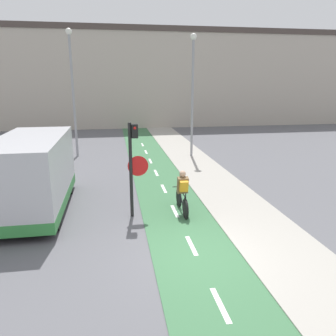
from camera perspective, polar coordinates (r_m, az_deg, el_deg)
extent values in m
plane|color=#5B5B60|center=(8.85, 4.89, -14.93)|extent=(120.00, 120.00, 0.00)
cube|color=#3D7047|center=(8.84, 4.89, -14.87)|extent=(2.32, 60.00, 0.02)
cube|color=white|center=(7.24, 9.10, -22.45)|extent=(0.12, 1.10, 0.00)
cube|color=white|center=(9.26, 4.11, -13.31)|extent=(0.12, 1.10, 0.00)
cube|color=white|center=(11.47, 1.18, -7.51)|extent=(0.12, 1.10, 0.00)
cube|color=white|center=(13.78, -0.73, -3.61)|extent=(0.12, 1.10, 0.00)
cube|color=white|center=(16.15, -2.09, -0.83)|extent=(0.12, 1.10, 0.00)
cube|color=white|center=(18.55, -3.09, 1.23)|extent=(0.12, 1.10, 0.00)
cube|color=white|center=(20.98, -3.86, 2.81)|extent=(0.12, 1.10, 0.00)
cube|color=white|center=(23.42, -4.47, 4.07)|extent=(0.12, 1.10, 0.00)
cube|color=#A8A399|center=(9.64, 18.98, -12.92)|extent=(2.40, 60.00, 0.05)
cube|color=#B2A899|center=(34.05, -6.35, 14.80)|extent=(60.00, 5.00, 8.81)
cube|color=#473D38|center=(34.37, -6.59, 22.58)|extent=(60.00, 5.20, 0.50)
cylinder|color=black|center=(10.69, -6.48, -0.52)|extent=(0.11, 0.11, 3.14)
cube|color=black|center=(10.43, -5.83, 6.42)|extent=(0.20, 0.20, 0.44)
sphere|color=red|center=(10.30, -5.81, 6.94)|extent=(0.09, 0.09, 0.09)
cone|color=red|center=(10.65, -5.24, 0.34)|extent=(0.67, 0.01, 0.67)
cone|color=silver|center=(10.66, -5.24, 0.35)|extent=(0.60, 0.02, 0.60)
cylinder|color=gray|center=(20.14, -16.14, 11.69)|extent=(0.14, 0.14, 6.95)
sphere|color=silver|center=(20.29, -16.91, 21.82)|extent=(0.36, 0.36, 0.36)
cylinder|color=gray|center=(19.31, 4.26, 11.69)|extent=(0.14, 0.14, 6.67)
sphere|color=silver|center=(19.43, 4.47, 21.87)|extent=(0.36, 0.36, 0.36)
cylinder|color=black|center=(10.83, 3.06, -7.15)|extent=(0.07, 0.66, 0.66)
cylinder|color=black|center=(11.85, 1.89, -5.17)|extent=(0.07, 0.66, 0.66)
cylinder|color=black|center=(11.47, 2.24, -4.93)|extent=(0.04, 0.71, 0.41)
cylinder|color=black|center=(10.99, 2.79, -5.75)|extent=(0.04, 0.37, 0.44)
cylinder|color=black|center=(11.24, 2.43, -4.23)|extent=(0.04, 1.03, 0.07)
cylinder|color=black|center=(11.03, 2.82, -6.79)|extent=(0.04, 0.42, 0.05)
cylinder|color=black|center=(11.71, 1.91, -3.26)|extent=(0.46, 0.03, 0.03)
cube|color=brown|center=(11.04, 2.58, -2.98)|extent=(0.36, 0.31, 0.59)
sphere|color=tan|center=(10.96, 2.56, -1.03)|extent=(0.22, 0.22, 0.22)
cylinder|color=#232328|center=(11.13, 2.08, -5.21)|extent=(0.04, 0.07, 0.42)
cylinder|color=#232328|center=(11.16, 3.09, -5.14)|extent=(0.04, 0.07, 0.42)
cube|color=orange|center=(10.86, 2.78, -3.16)|extent=(0.28, 0.23, 0.39)
cube|color=#B7B7BC|center=(12.03, -22.47, -0.57)|extent=(2.10, 5.19, 2.35)
cube|color=#33843D|center=(12.32, -22.02, -5.04)|extent=(2.11, 5.20, 0.36)
cube|color=black|center=(14.40, -20.45, 3.70)|extent=(1.89, 0.04, 0.70)
cylinder|color=black|center=(14.12, -24.32, -3.12)|extent=(0.18, 0.70, 0.70)
cylinder|color=black|center=(13.75, -16.70, -2.87)|extent=(0.18, 0.70, 0.70)
cylinder|color=black|center=(10.61, -18.84, -8.35)|extent=(0.18, 0.70, 0.70)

